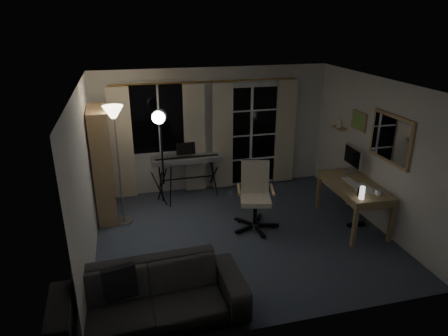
# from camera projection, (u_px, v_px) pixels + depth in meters

# --- Properties ---
(floor) EXTENTS (4.50, 4.00, 0.02)m
(floor) POSITION_uv_depth(u_px,v_px,m) (242.00, 235.00, 6.40)
(floor) COLOR #3E465A
(floor) RESTS_ON ground
(window) EXTENTS (1.20, 0.08, 1.40)m
(window) POSITION_uv_depth(u_px,v_px,m) (159.00, 118.00, 7.40)
(window) COLOR white
(window) RESTS_ON floor
(french_door) EXTENTS (1.32, 0.09, 2.11)m
(french_door) POSITION_uv_depth(u_px,v_px,m) (251.00, 136.00, 7.98)
(french_door) COLOR white
(french_door) RESTS_ON floor
(curtains) EXTENTS (3.60, 0.07, 2.13)m
(curtains) POSITION_uv_depth(u_px,v_px,m) (208.00, 137.00, 7.67)
(curtains) COLOR gold
(curtains) RESTS_ON floor
(bookshelf) EXTENTS (0.34, 0.90, 1.91)m
(bookshelf) POSITION_uv_depth(u_px,v_px,m) (101.00, 168.00, 6.67)
(bookshelf) COLOR tan
(bookshelf) RESTS_ON floor
(torchiere_lamp) EXTENTS (0.39, 0.39, 2.00)m
(torchiere_lamp) POSITION_uv_depth(u_px,v_px,m) (115.00, 131.00, 6.21)
(torchiere_lamp) COLOR #B2B2B7
(torchiere_lamp) RESTS_ON floor
(keyboard_piano) EXTENTS (1.34, 0.65, 0.97)m
(keyboard_piano) POSITION_uv_depth(u_px,v_px,m) (187.00, 160.00, 7.53)
(keyboard_piano) COLOR black
(keyboard_piano) RESTS_ON floor
(studio_light) EXTENTS (0.40, 0.41, 1.84)m
(studio_light) POSITION_uv_depth(u_px,v_px,m) (160.00, 128.00, 6.87)
(studio_light) COLOR black
(studio_light) RESTS_ON floor
(office_chair) EXTENTS (0.76, 0.76, 1.10)m
(office_chair) POSITION_uv_depth(u_px,v_px,m) (255.00, 189.00, 6.50)
(office_chair) COLOR black
(office_chair) RESTS_ON floor
(desk) EXTENTS (0.75, 1.40, 0.74)m
(desk) POSITION_uv_depth(u_px,v_px,m) (354.00, 189.00, 6.52)
(desk) COLOR #A08152
(desk) RESTS_ON floor
(monitor) EXTENTS (0.18, 0.53, 0.46)m
(monitor) POSITION_uv_depth(u_px,v_px,m) (353.00, 157.00, 6.83)
(monitor) COLOR silver
(monitor) RESTS_ON desk
(desk_clutter) EXTENTS (0.45, 0.83, 0.93)m
(desk_clutter) POSITION_uv_depth(u_px,v_px,m) (357.00, 199.00, 6.32)
(desk_clutter) COLOR white
(desk_clutter) RESTS_ON desk
(mug) EXTENTS (0.12, 0.10, 0.12)m
(mug) POSITION_uv_depth(u_px,v_px,m) (379.00, 192.00, 6.03)
(mug) COLOR silver
(mug) RESTS_ON desk
(wall_mirror) EXTENTS (0.04, 0.94, 0.74)m
(wall_mirror) POSITION_uv_depth(u_px,v_px,m) (391.00, 139.00, 6.03)
(wall_mirror) COLOR tan
(wall_mirror) RESTS_ON floor
(framed_print) EXTENTS (0.03, 0.42, 0.32)m
(framed_print) POSITION_uv_depth(u_px,v_px,m) (359.00, 121.00, 6.82)
(framed_print) COLOR tan
(framed_print) RESTS_ON floor
(wall_shelf) EXTENTS (0.16, 0.30, 0.18)m
(wall_shelf) POSITION_uv_depth(u_px,v_px,m) (339.00, 125.00, 7.33)
(wall_shelf) COLOR tan
(wall_shelf) RESTS_ON floor
(sofa) EXTENTS (2.20, 0.73, 0.85)m
(sofa) POSITION_uv_depth(u_px,v_px,m) (149.00, 289.00, 4.49)
(sofa) COLOR #2C2B2E
(sofa) RESTS_ON floor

